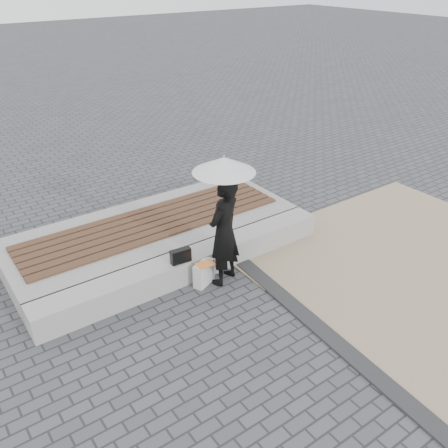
{
  "coord_description": "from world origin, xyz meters",
  "views": [
    {
      "loc": [
        -3.23,
        -3.88,
        4.4
      ],
      "look_at": [
        0.36,
        1.17,
        1.0
      ],
      "focal_mm": 38.56,
      "sensor_mm": 36.0,
      "label": 1
    }
  ],
  "objects_px": {
    "seating_ledge": "(190,264)",
    "canvas_tote": "(204,273)",
    "woman": "(224,232)",
    "handbag": "(181,256)",
    "parasol": "(224,165)"
  },
  "relations": [
    {
      "from": "parasol",
      "to": "canvas_tote",
      "type": "xyz_separation_m",
      "value": [
        -0.31,
        0.1,
        -1.74
      ]
    },
    {
      "from": "seating_ledge",
      "to": "canvas_tote",
      "type": "xyz_separation_m",
      "value": [
        0.04,
        -0.33,
        -0.01
      ]
    },
    {
      "from": "woman",
      "to": "parasol",
      "type": "distance_m",
      "value": 1.06
    },
    {
      "from": "seating_ledge",
      "to": "parasol",
      "type": "bearing_deg",
      "value": -49.99
    },
    {
      "from": "seating_ledge",
      "to": "handbag",
      "type": "height_order",
      "value": "handbag"
    },
    {
      "from": "canvas_tote",
      "to": "woman",
      "type": "bearing_deg",
      "value": -39.37
    },
    {
      "from": "parasol",
      "to": "handbag",
      "type": "bearing_deg",
      "value": 153.43
    },
    {
      "from": "handbag",
      "to": "seating_ledge",
      "type": "bearing_deg",
      "value": 34.53
    },
    {
      "from": "handbag",
      "to": "parasol",
      "type": "bearing_deg",
      "value": -21.66
    },
    {
      "from": "handbag",
      "to": "canvas_tote",
      "type": "distance_m",
      "value": 0.47
    },
    {
      "from": "woman",
      "to": "handbag",
      "type": "relative_size",
      "value": 5.55
    },
    {
      "from": "handbag",
      "to": "woman",
      "type": "bearing_deg",
      "value": -21.66
    },
    {
      "from": "parasol",
      "to": "handbag",
      "type": "distance_m",
      "value": 1.57
    },
    {
      "from": "seating_ledge",
      "to": "canvas_tote",
      "type": "relative_size",
      "value": 12.93
    },
    {
      "from": "seating_ledge",
      "to": "woman",
      "type": "xyz_separation_m",
      "value": [
        0.36,
        -0.43,
        0.67
      ]
    }
  ]
}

